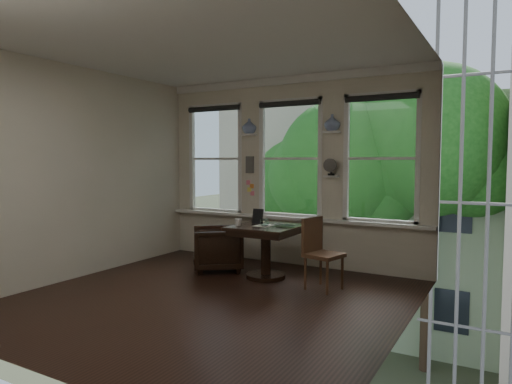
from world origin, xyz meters
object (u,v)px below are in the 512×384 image
Objects in this scene: mug at (238,222)px; side_chair_right at (324,254)px; laptop at (282,226)px; table at (266,252)px; armchair_left at (217,248)px.

side_chair_right is at bearing 2.20° from mug.
side_chair_right reaches higher than laptop.
table is 8.36× the size of mug.
side_chair_right is 0.76m from laptop.
table is 1.23× the size of armchair_left.
laptop reaches higher than table.
side_chair_right is at bearing 46.99° from armchair_left.
laptop reaches higher than armchair_left.
table is 0.98× the size of side_chair_right.
side_chair_right is (0.93, -0.14, 0.09)m from table.
mug is at bearing 29.07° from armchair_left.
armchair_left is 6.81× the size of mug.
mug is at bearing -150.83° from table.
laptop is (1.11, -0.04, 0.43)m from armchair_left.
armchair_left is (-0.86, 0.04, -0.04)m from table.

